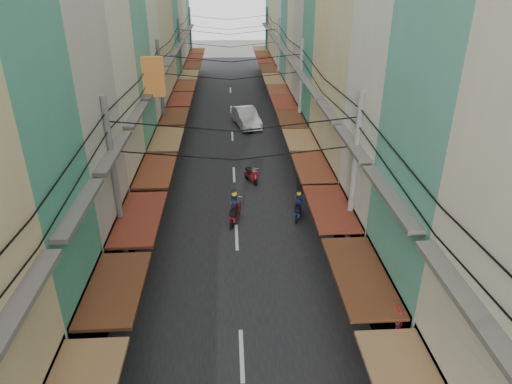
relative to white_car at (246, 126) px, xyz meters
name	(u,v)px	position (x,y,z in m)	size (l,w,h in m)	color
ground	(240,317)	(-1.26, -24.66, 0.00)	(160.00, 160.00, 0.00)	slate
road	(233,144)	(-1.26, -4.66, 0.01)	(10.00, 80.00, 0.02)	black
sidewalk_left	(150,146)	(-7.76, -4.66, 0.03)	(3.00, 80.00, 0.06)	gray
sidewalk_right	(314,142)	(5.24, -4.66, 0.03)	(3.00, 80.00, 0.06)	gray
building_row_left	(102,17)	(-9.18, -8.10, 9.78)	(7.80, 67.67, 23.70)	beige
building_row_right	(354,22)	(6.65, -8.22, 9.41)	(7.80, 68.98, 22.59)	#3F8C72
utility_poles	(232,72)	(-1.26, -9.65, 6.59)	(10.20, 66.13, 8.20)	slate
white_car	(246,126)	(0.00, 0.00, 0.00)	(5.60, 2.20, 1.98)	silver
bicycle	(407,370)	(4.41, -27.66, 0.00)	(0.65, 1.73, 1.19)	black
moving_scooters	(235,249)	(-1.37, -20.59, 0.57)	(6.76, 19.77, 1.97)	black
pedestrians	(142,257)	(-5.48, -21.77, 1.06)	(12.03, 23.55, 2.22)	#241E28
traffic_sign	(396,329)	(3.52, -28.14, 2.32)	(0.10, 0.69, 3.15)	slate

